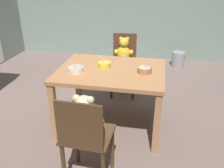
{
  "coord_description": "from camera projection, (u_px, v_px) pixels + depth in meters",
  "views": [
    {
      "loc": [
        0.48,
        -2.41,
        1.69
      ],
      "look_at": [
        0.0,
        0.05,
        0.51
      ],
      "focal_mm": 39.36,
      "sensor_mm": 36.0,
      "label": 1
    }
  ],
  "objects": [
    {
      "name": "porridge_bowl_terracotta_near_right",
      "position": [
        145.0,
        70.0,
        2.55
      ],
      "size": [
        0.15,
        0.15,
        0.13
      ],
      "color": "#B27751",
      "rests_on": "dining_table"
    },
    {
      "name": "metal_pail",
      "position": [
        178.0,
        59.0,
        4.64
      ],
      "size": [
        0.24,
        0.24,
        0.28
      ],
      "primitive_type": "cylinder",
      "color": "#93969B",
      "rests_on": "ground_plane"
    },
    {
      "name": "porridge_bowl_yellow_center",
      "position": [
        104.0,
        65.0,
        2.68
      ],
      "size": [
        0.14,
        0.14,
        0.13
      ],
      "color": "yellow",
      "rests_on": "dining_table"
    },
    {
      "name": "teddy_chair_near_front",
      "position": [
        85.0,
        126.0,
        1.93
      ],
      "size": [
        0.41,
        0.38,
        0.85
      ],
      "rotation": [
        0.0,
        0.0,
        1.52
      ],
      "color": "#4E3620",
      "rests_on": "ground_plane"
    },
    {
      "name": "dining_table",
      "position": [
        111.0,
        77.0,
        2.68
      ],
      "size": [
        1.14,
        0.89,
        0.71
      ],
      "color": "#B47B4C",
      "rests_on": "ground_plane"
    },
    {
      "name": "ground_plane",
      "position": [
        111.0,
        125.0,
        2.95
      ],
      "size": [
        5.2,
        5.2,
        0.04
      ],
      "color": "#7B655E"
    },
    {
      "name": "teddy_chair_far_center",
      "position": [
        124.0,
        57.0,
        3.49
      ],
      "size": [
        0.39,
        0.41,
        0.86
      ],
      "rotation": [
        0.0,
        0.0,
        -1.5
      ],
      "color": "#512F21",
      "rests_on": "ground_plane"
    },
    {
      "name": "porridge_bowl_white_near_left",
      "position": [
        76.0,
        69.0,
        2.57
      ],
      "size": [
        0.17,
        0.16,
        0.13
      ],
      "color": "silver",
      "rests_on": "dining_table"
    }
  ]
}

